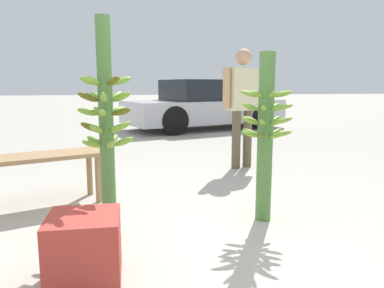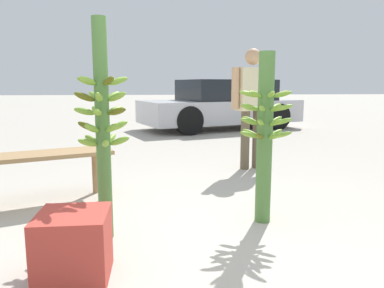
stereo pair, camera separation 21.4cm
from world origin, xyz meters
name	(u,v)px [view 1 (the left image)]	position (x,y,z in m)	size (l,w,h in m)	color
ground_plane	(201,248)	(0.00, 0.00, 0.00)	(80.00, 80.00, 0.00)	#B2AA9E
banana_stalk_left	(106,126)	(-0.66, 0.27, 0.88)	(0.41, 0.41, 1.66)	#4C7A38
banana_stalk_center	(265,133)	(0.65, 0.49, 0.77)	(0.45, 0.45, 1.44)	#4C7A38
vendor_person	(243,98)	(1.08, 2.53, 0.98)	(0.65, 0.34, 1.66)	brown
market_bench	(35,163)	(-1.39, 1.17, 0.44)	(1.43, 0.91, 0.51)	#99754C
parked_car	(206,105)	(1.53, 7.29, 0.63)	(4.48, 3.01, 1.29)	#B7B7BC
produce_crate	(85,249)	(-0.77, -0.35, 0.21)	(0.42, 0.42, 0.42)	#B2382D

